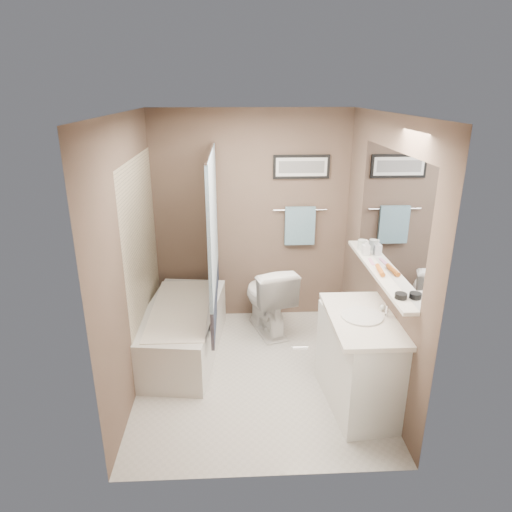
{
  "coord_description": "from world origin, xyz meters",
  "views": [
    {
      "loc": [
        -0.19,
        -3.74,
        2.58
      ],
      "look_at": [
        0.0,
        0.15,
        1.15
      ],
      "focal_mm": 32.0,
      "sensor_mm": 36.0,
      "label": 1
    }
  ],
  "objects_px": {
    "hair_brush_front": "(380,270)",
    "toilet": "(267,298)",
    "candle_bowl_near": "(401,296)",
    "soap_bottle": "(366,247)",
    "bathtub": "(182,331)",
    "vanity": "(360,363)",
    "glass_jar": "(362,245)"
  },
  "relations": [
    {
      "from": "hair_brush_front",
      "to": "toilet",
      "type": "bearing_deg",
      "value": 129.78
    },
    {
      "from": "hair_brush_front",
      "to": "candle_bowl_near",
      "type": "bearing_deg",
      "value": -90.0
    },
    {
      "from": "soap_bottle",
      "to": "bathtub",
      "type": "bearing_deg",
      "value": 174.0
    },
    {
      "from": "vanity",
      "to": "toilet",
      "type": "bearing_deg",
      "value": 111.58
    },
    {
      "from": "toilet",
      "to": "glass_jar",
      "type": "xyz_separation_m",
      "value": [
        0.87,
        -0.47,
        0.76
      ]
    },
    {
      "from": "toilet",
      "to": "vanity",
      "type": "distance_m",
      "value": 1.49
    },
    {
      "from": "candle_bowl_near",
      "to": "toilet",
      "type": "bearing_deg",
      "value": 119.34
    },
    {
      "from": "candle_bowl_near",
      "to": "glass_jar",
      "type": "height_order",
      "value": "glass_jar"
    },
    {
      "from": "hair_brush_front",
      "to": "glass_jar",
      "type": "bearing_deg",
      "value": 90.0
    },
    {
      "from": "bathtub",
      "to": "hair_brush_front",
      "type": "distance_m",
      "value": 2.09
    },
    {
      "from": "toilet",
      "to": "vanity",
      "type": "xyz_separation_m",
      "value": [
        0.69,
        -1.32,
        -0.0
      ]
    },
    {
      "from": "soap_bottle",
      "to": "toilet",
      "type": "bearing_deg",
      "value": 145.27
    },
    {
      "from": "bathtub",
      "to": "glass_jar",
      "type": "relative_size",
      "value": 15.0
    },
    {
      "from": "glass_jar",
      "to": "soap_bottle",
      "type": "distance_m",
      "value": 0.14
    },
    {
      "from": "bathtub",
      "to": "vanity",
      "type": "distance_m",
      "value": 1.84
    },
    {
      "from": "toilet",
      "to": "vanity",
      "type": "relative_size",
      "value": 0.89
    },
    {
      "from": "glass_jar",
      "to": "soap_bottle",
      "type": "xyz_separation_m",
      "value": [
        0.0,
        -0.14,
        0.02
      ]
    },
    {
      "from": "toilet",
      "to": "soap_bottle",
      "type": "distance_m",
      "value": 1.32
    },
    {
      "from": "hair_brush_front",
      "to": "soap_bottle",
      "type": "bearing_deg",
      "value": 90.0
    },
    {
      "from": "toilet",
      "to": "hair_brush_front",
      "type": "bearing_deg",
      "value": 113.58
    },
    {
      "from": "toilet",
      "to": "glass_jar",
      "type": "bearing_deg",
      "value": 135.73
    },
    {
      "from": "glass_jar",
      "to": "hair_brush_front",
      "type": "bearing_deg",
      "value": -90.0
    },
    {
      "from": "hair_brush_front",
      "to": "glass_jar",
      "type": "xyz_separation_m",
      "value": [
        0.0,
        0.58,
        0.03
      ]
    },
    {
      "from": "candle_bowl_near",
      "to": "hair_brush_front",
      "type": "height_order",
      "value": "hair_brush_front"
    },
    {
      "from": "candle_bowl_near",
      "to": "glass_jar",
      "type": "xyz_separation_m",
      "value": [
        0.0,
        1.09,
        0.03
      ]
    },
    {
      "from": "bathtub",
      "to": "toilet",
      "type": "distance_m",
      "value": 1.01
    },
    {
      "from": "soap_bottle",
      "to": "candle_bowl_near",
      "type": "bearing_deg",
      "value": -90.0
    },
    {
      "from": "vanity",
      "to": "candle_bowl_near",
      "type": "height_order",
      "value": "candle_bowl_near"
    },
    {
      "from": "toilet",
      "to": "bathtub",
      "type": "bearing_deg",
      "value": 8.5
    },
    {
      "from": "candle_bowl_near",
      "to": "hair_brush_front",
      "type": "xyz_separation_m",
      "value": [
        0.0,
        0.51,
        0.0
      ]
    },
    {
      "from": "bathtub",
      "to": "glass_jar",
      "type": "height_order",
      "value": "glass_jar"
    },
    {
      "from": "candle_bowl_near",
      "to": "soap_bottle",
      "type": "height_order",
      "value": "soap_bottle"
    }
  ]
}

